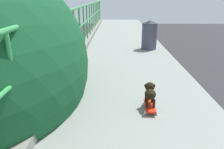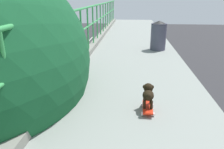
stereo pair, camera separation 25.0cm
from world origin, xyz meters
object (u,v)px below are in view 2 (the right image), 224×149
(toy_skateboard, at_px, (148,107))
(small_dog, at_px, (148,93))
(city_bus, at_px, (37,54))
(car_green_fifth, at_px, (10,148))
(litter_bin, at_px, (158,35))

(toy_skateboard, distance_m, small_dog, 0.21)
(city_bus, distance_m, toy_skateboard, 19.54)
(city_bus, bearing_deg, small_dog, -61.32)
(city_bus, relative_size, small_dog, 33.49)
(car_green_fifth, xyz_separation_m, small_dog, (5.47, -4.74, 5.05))
(car_green_fifth, xyz_separation_m, city_bus, (-3.72, 12.05, 1.10))
(city_bus, distance_m, small_dog, 19.55)
(litter_bin, bearing_deg, car_green_fifth, 171.43)
(small_dog, bearing_deg, litter_bin, 82.05)
(city_bus, xyz_separation_m, small_dog, (9.19, -16.79, 3.96))
(car_green_fifth, distance_m, toy_skateboard, 8.74)
(small_dog, distance_m, litter_bin, 3.88)
(city_bus, distance_m, litter_bin, 16.72)
(city_bus, bearing_deg, litter_bin, -53.12)
(litter_bin, bearing_deg, city_bus, 126.88)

